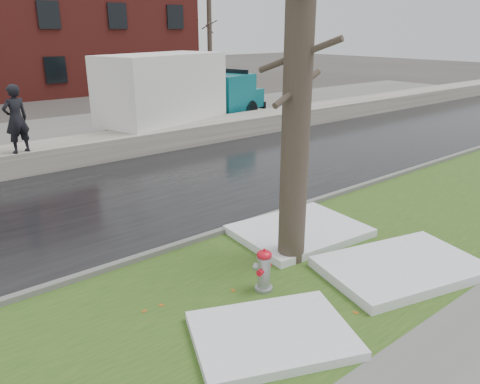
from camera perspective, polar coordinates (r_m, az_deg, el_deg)
ground at (r=9.55m, az=2.46°, el=-6.81°), size 120.00×120.00×0.00m
verge at (r=8.75m, az=7.95°, el=-9.43°), size 60.00×4.50×0.04m
road at (r=13.00m, az=-10.78°, el=0.15°), size 60.00×7.00×0.03m
parking_lot at (r=20.65m, az=-22.30°, el=6.14°), size 60.00×9.00×0.03m
curb at (r=10.22m, az=-1.26°, el=-4.55°), size 60.00×0.15×0.14m
snowbank at (r=16.59m, az=-17.90°, el=5.01°), size 60.00×1.60×0.75m
bg_tree_right at (r=37.37m, az=-3.72°, el=17.90°), size 1.40×1.62×6.50m
fire_hydrant at (r=7.86m, az=2.92°, el=-9.26°), size 0.38×0.36×0.76m
tree at (r=8.15m, az=6.99°, el=11.99°), size 1.29×1.52×6.24m
box_truck at (r=19.84m, az=-7.27°, el=12.03°), size 9.96×4.56×3.31m
worker at (r=15.10m, az=-25.65°, el=8.03°), size 0.82×0.64×1.98m
snow_patch_near at (r=10.09m, az=7.25°, el=-4.73°), size 2.77×2.23×0.16m
snow_patch_far at (r=6.92m, az=3.94°, el=-16.99°), size 2.65×2.34×0.14m
snow_patch_side at (r=9.03m, az=19.04°, el=-8.66°), size 3.16×2.45×0.18m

